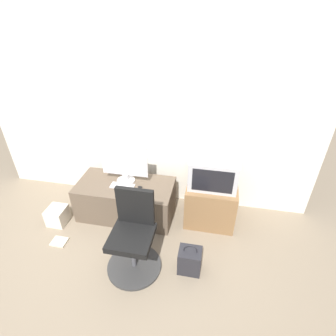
% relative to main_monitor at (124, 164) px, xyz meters
% --- Properties ---
extents(ground_plane, '(12.00, 12.00, 0.00)m').
position_rel_main_monitor_xyz_m(ground_plane, '(0.19, -0.92, -0.75)').
color(ground_plane, '#7F705B').
extents(wall_back, '(4.40, 0.05, 2.60)m').
position_rel_main_monitor_xyz_m(wall_back, '(0.19, 0.40, 0.55)').
color(wall_back, silver).
rests_on(wall_back, ground_plane).
extents(desk, '(1.24, 0.61, 0.49)m').
position_rel_main_monitor_xyz_m(desk, '(0.01, -0.08, -0.51)').
color(desk, brown).
rests_on(desk, ground_plane).
extents(side_stand, '(0.62, 0.58, 0.55)m').
position_rel_main_monitor_xyz_m(side_stand, '(1.11, 0.06, -0.47)').
color(side_stand, olive).
rests_on(side_stand, ground_plane).
extents(main_monitor, '(0.60, 0.23, 0.52)m').
position_rel_main_monitor_xyz_m(main_monitor, '(0.00, 0.00, 0.00)').
color(main_monitor, silver).
rests_on(main_monitor, desk).
extents(keyboard, '(0.30, 0.12, 0.01)m').
position_rel_main_monitor_xyz_m(keyboard, '(-0.01, -0.12, -0.26)').
color(keyboard, silver).
rests_on(keyboard, desk).
extents(mouse, '(0.06, 0.04, 0.03)m').
position_rel_main_monitor_xyz_m(mouse, '(0.22, -0.11, -0.25)').
color(mouse, black).
rests_on(mouse, desk).
extents(crt_tv, '(0.57, 0.44, 0.38)m').
position_rel_main_monitor_xyz_m(crt_tv, '(1.10, 0.06, -0.01)').
color(crt_tv, '#B7B7BC').
rests_on(crt_tv, side_stand).
extents(office_chair, '(0.59, 0.59, 0.93)m').
position_rel_main_monitor_xyz_m(office_chair, '(0.36, -0.84, -0.37)').
color(office_chair, '#333333').
rests_on(office_chair, ground_plane).
extents(cardboard_box_lower, '(0.23, 0.24, 0.23)m').
position_rel_main_monitor_xyz_m(cardboard_box_lower, '(-0.82, -0.42, -0.64)').
color(cardboard_box_lower, beige).
rests_on(cardboard_box_lower, ground_plane).
extents(handbag, '(0.24, 0.20, 0.38)m').
position_rel_main_monitor_xyz_m(handbag, '(0.95, -0.81, -0.60)').
color(handbag, '#232328').
rests_on(handbag, ground_plane).
extents(book, '(0.18, 0.15, 0.02)m').
position_rel_main_monitor_xyz_m(book, '(-0.64, -0.74, -0.74)').
color(book, beige).
rests_on(book, ground_plane).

